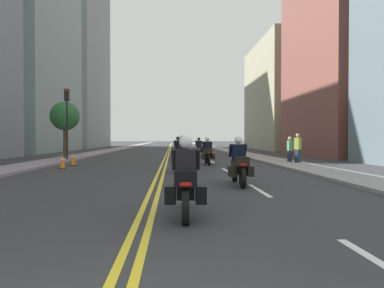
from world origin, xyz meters
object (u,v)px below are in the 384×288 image
object	(u,v)px
motorcycle_4	(178,150)
traffic_cone_1	(63,161)
pedestrian_0	(290,150)
motorcycle_2	(182,157)
motorcycle_3	(208,153)
motorcycle_5	(199,149)
pedestrian_1	(298,149)
motorcycle_0	(186,183)
street_tree_0	(65,116)
traffic_light_near	(67,111)
traffic_cone_2	(73,158)
motorcycle_1	(239,165)

from	to	relation	value
motorcycle_4	traffic_cone_1	size ratio (longest dim) A/B	2.93
pedestrian_0	motorcycle_4	bearing A→B (deg)	54.25
motorcycle_2	motorcycle_3	bearing A→B (deg)	71.60
motorcycle_5	motorcycle_3	bearing A→B (deg)	-90.67
pedestrian_0	pedestrian_1	xyz separation A→B (m)	(0.21, -0.72, 0.09)
motorcycle_0	street_tree_0	distance (m)	20.19
pedestrian_1	street_tree_0	xyz separation A→B (m)	(-15.06, 5.76, 2.18)
street_tree_0	motorcycle_0	bearing A→B (deg)	-66.19
motorcycle_5	pedestrian_1	bearing A→B (deg)	-60.51
traffic_cone_1	traffic_light_near	bearing A→B (deg)	104.99
motorcycle_4	pedestrian_1	size ratio (longest dim) A/B	1.25
motorcycle_2	traffic_cone_1	world-z (taller)	motorcycle_2
motorcycle_2	pedestrian_1	distance (m)	7.90
motorcycle_3	traffic_cone_2	distance (m)	7.64
motorcycle_1	traffic_light_near	distance (m)	15.30
motorcycle_4	pedestrian_1	bearing A→B (deg)	-32.26
motorcycle_4	traffic_light_near	bearing A→B (deg)	-167.09
pedestrian_1	traffic_cone_2	bearing A→B (deg)	62.70
motorcycle_0	motorcycle_5	world-z (taller)	motorcycle_5
motorcycle_4	pedestrian_0	xyz separation A→B (m)	(6.67, -4.16, 0.18)
traffic_cone_2	pedestrian_0	size ratio (longest dim) A/B	0.49
traffic_cone_2	street_tree_0	world-z (taller)	street_tree_0
pedestrian_1	motorcycle_2	bearing A→B (deg)	93.85
traffic_light_near	street_tree_0	bearing A→B (deg)	110.73
pedestrian_0	motorcycle_5	bearing A→B (deg)	26.27
traffic_cone_1	pedestrian_0	xyz separation A→B (m)	(12.56, 2.61, 0.46)
motorcycle_3	street_tree_0	distance (m)	11.51
motorcycle_3	pedestrian_0	world-z (taller)	pedestrian_0
motorcycle_2	traffic_cone_2	size ratio (longest dim) A/B	2.74
traffic_cone_2	pedestrian_1	xyz separation A→B (m)	(12.85, -0.16, 0.53)
traffic_light_near	pedestrian_0	distance (m)	14.53
traffic_cone_2	motorcycle_2	bearing A→B (deg)	-34.55
motorcycle_1	motorcycle_3	distance (m)	8.68
motorcycle_3	traffic_light_near	world-z (taller)	traffic_light_near
traffic_light_near	pedestrian_0	size ratio (longest dim) A/B	2.95
motorcycle_0	motorcycle_4	bearing A→B (deg)	92.16
motorcycle_5	traffic_cone_1	xyz separation A→B (m)	(-7.72, -10.97, -0.27)
traffic_cone_2	traffic_light_near	xyz separation A→B (m)	(-1.39, 3.44, 2.92)
motorcycle_0	pedestrian_0	size ratio (longest dim) A/B	1.32
motorcycle_3	pedestrian_0	distance (m)	5.02
motorcycle_1	motorcycle_4	xyz separation A→B (m)	(-1.79, 13.24, 0.01)
motorcycle_2	traffic_cone_1	distance (m)	6.33
motorcycle_0	pedestrian_0	distance (m)	14.91
motorcycle_2	motorcycle_4	size ratio (longest dim) A/B	0.97
motorcycle_5	traffic_cone_1	distance (m)	13.42
motorcycle_1	traffic_cone_1	distance (m)	10.04
motorcycle_0	traffic_cone_2	world-z (taller)	motorcycle_0
motorcycle_5	pedestrian_0	distance (m)	9.66
motorcycle_3	traffic_light_near	bearing A→B (deg)	160.20
traffic_cone_2	pedestrian_0	bearing A→B (deg)	2.50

